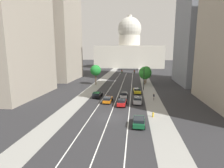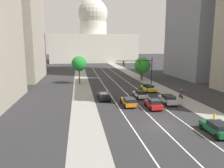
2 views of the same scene
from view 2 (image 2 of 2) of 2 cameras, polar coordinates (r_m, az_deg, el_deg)
ground_plane at (r=64.53m, az=-0.37°, el=1.59°), size 400.00×400.00×0.00m
sidewalk_left at (r=58.87m, az=-8.25°, el=0.66°), size 4.00×130.00×0.01m
sidewalk_right at (r=61.73m, az=8.57°, el=1.09°), size 4.00×130.00×0.01m
lane_stripe_left at (r=49.41m, az=-1.71°, el=-1.05°), size 0.16×90.00×0.01m
lane_stripe_center at (r=49.97m, az=2.24°, el=-0.93°), size 0.16×90.00×0.01m
lane_stripe_right at (r=50.75m, az=6.08°, el=-0.80°), size 0.16×90.00×0.01m
capitol_building at (r=134.20m, az=-5.05°, el=11.57°), size 50.72×26.38×39.30m
car_orange at (r=34.60m, az=4.48°, el=-4.69°), size 2.00×4.64×1.46m
car_red at (r=33.56m, az=11.15°, el=-5.25°), size 2.06×4.14×1.58m
car_yellow at (r=46.43m, az=9.77°, el=-1.00°), size 2.29×4.86×1.43m
car_black at (r=38.26m, az=-2.15°, el=-3.23°), size 2.13×4.66×1.43m
car_green at (r=26.36m, az=26.41°, el=-10.51°), size 2.14×4.26×1.45m
car_silver at (r=37.08m, az=14.87°, el=-3.95°), size 2.19×4.68×1.49m
car_white at (r=40.19m, az=7.63°, el=-2.63°), size 2.01×4.20×1.48m
traffic_signal_mast at (r=49.33m, az=7.79°, el=4.64°), size 8.49×0.39×7.00m
fire_hydrant at (r=31.19m, az=25.86°, el=-7.93°), size 0.26×0.35×0.91m
cyclist at (r=41.62m, az=18.11°, el=-2.50°), size 0.38×1.70×1.72m
street_tree_mid_right at (r=63.47m, az=7.93°, el=5.65°), size 3.32×3.32×6.43m
street_tree_near_left at (r=54.80m, az=-8.85°, el=5.44°), size 3.85×3.85×7.17m
street_tree_far_right at (r=60.32m, az=8.22°, el=4.95°), size 4.59×4.59×6.55m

